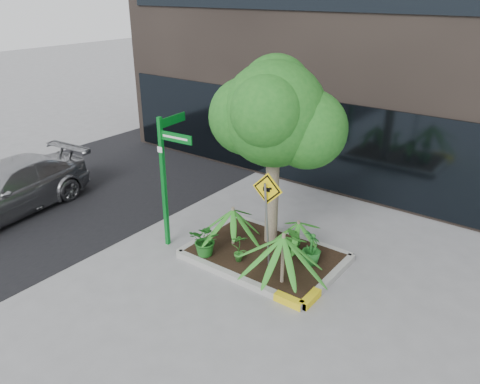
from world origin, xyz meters
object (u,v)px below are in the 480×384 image
Objects in this scene: parked_car at (6,189)px; cattle_sign at (267,206)px; street_sign_post at (167,169)px; tree at (275,114)px.

parked_car is 7.44m from cattle_sign.
cattle_sign is (7.20, 1.63, 0.94)m from parked_car.
street_sign_post is 1.42× the size of cattle_sign.
parked_car is 5.03m from street_sign_post.
street_sign_post is at bearing -145.46° from tree.
tree is 1.40× the size of street_sign_post.
tree reaches higher than parked_car.
street_sign_post reaches higher than parked_car.
tree is 2.00× the size of cattle_sign.
tree is 2.67m from street_sign_post.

